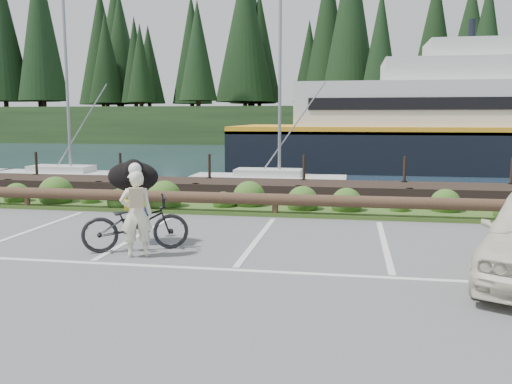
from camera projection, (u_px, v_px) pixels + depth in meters
ground at (239, 264)px, 9.46m from camera, size 72.00×72.00×0.00m
harbor_backdrop at (342, 133)px, 85.98m from camera, size 170.00×160.00×30.00m
vegetation_strip at (279, 210)px, 14.62m from camera, size 34.00×1.60×0.10m
log_rail at (275, 217)px, 13.94m from camera, size 32.00×0.30×0.60m
bicycle at (136, 223)px, 10.34m from camera, size 2.12×1.48×1.06m
cyclist at (136, 214)px, 9.86m from camera, size 0.69×0.59×1.60m
dog at (133, 177)px, 10.85m from camera, size 0.91×1.17×0.61m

